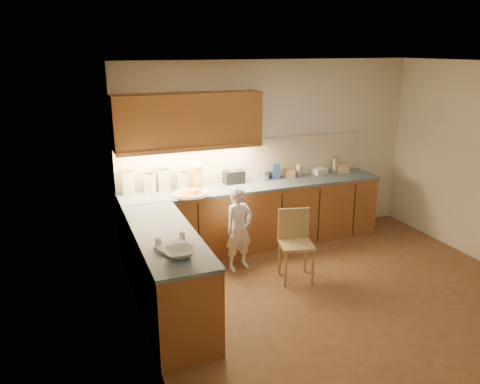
{
  "coord_description": "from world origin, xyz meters",
  "views": [
    {
      "loc": [
        -2.87,
        -4.07,
        2.76
      ],
      "look_at": [
        -0.8,
        1.2,
        1.0
      ],
      "focal_mm": 35.0,
      "sensor_mm": 36.0,
      "label": 1
    }
  ],
  "objects_px": {
    "pizza_on_board": "(191,194)",
    "child": "(239,229)",
    "wooden_chair": "(295,239)",
    "oil_jug": "(197,177)",
    "toaster": "(234,177)"
  },
  "relations": [
    {
      "from": "pizza_on_board",
      "to": "child",
      "type": "xyz_separation_m",
      "value": [
        0.49,
        -0.45,
        -0.4
      ]
    },
    {
      "from": "wooden_chair",
      "to": "child",
      "type": "bearing_deg",
      "value": 153.72
    },
    {
      "from": "child",
      "to": "oil_jug",
      "type": "xyz_separation_m",
      "value": [
        -0.33,
        0.73,
        0.54
      ]
    },
    {
      "from": "wooden_chair",
      "to": "oil_jug",
      "type": "distance_m",
      "value": 1.6
    },
    {
      "from": "oil_jug",
      "to": "child",
      "type": "bearing_deg",
      "value": -65.83
    },
    {
      "from": "toaster",
      "to": "pizza_on_board",
      "type": "bearing_deg",
      "value": -156.72
    },
    {
      "from": "child",
      "to": "wooden_chair",
      "type": "relative_size",
      "value": 1.25
    },
    {
      "from": "child",
      "to": "oil_jug",
      "type": "bearing_deg",
      "value": 100.06
    },
    {
      "from": "wooden_chair",
      "to": "toaster",
      "type": "distance_m",
      "value": 1.38
    },
    {
      "from": "wooden_chair",
      "to": "toaster",
      "type": "bearing_deg",
      "value": 118.85
    },
    {
      "from": "pizza_on_board",
      "to": "wooden_chair",
      "type": "distance_m",
      "value": 1.47
    },
    {
      "from": "wooden_chair",
      "to": "toaster",
      "type": "relative_size",
      "value": 3.07
    },
    {
      "from": "pizza_on_board",
      "to": "wooden_chair",
      "type": "bearing_deg",
      "value": -41.28
    },
    {
      "from": "pizza_on_board",
      "to": "child",
      "type": "relative_size",
      "value": 0.44
    },
    {
      "from": "oil_jug",
      "to": "pizza_on_board",
      "type": "bearing_deg",
      "value": -120.58
    }
  ]
}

